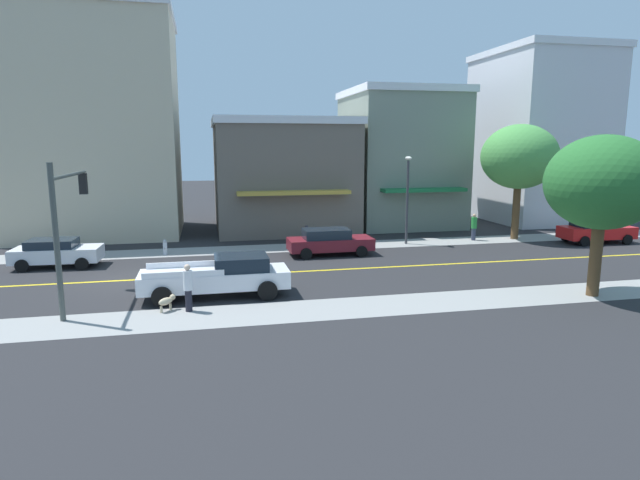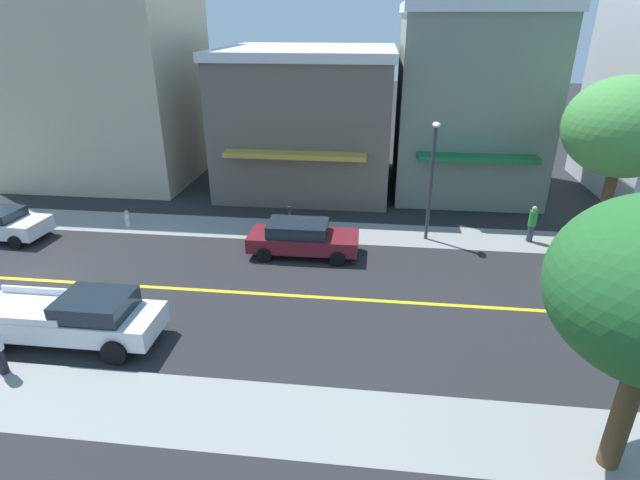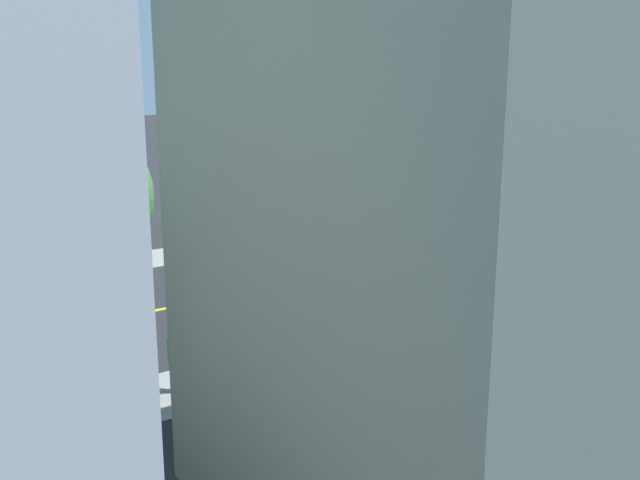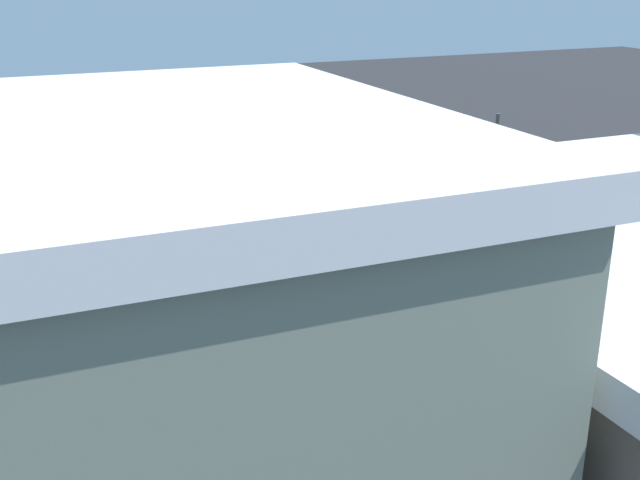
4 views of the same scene
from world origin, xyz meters
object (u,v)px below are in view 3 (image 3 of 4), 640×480
(street_tree_left_near, at_px, (43,201))
(street_lamp, at_px, (322,235))
(traffic_light_mast, at_px, (494,145))
(pedestrian_white_shirt, at_px, (407,203))
(maroon_sedan_left_curb, at_px, (412,273))
(pedestrian_green_shirt, at_px, (175,358))
(white_pickup_truck, at_px, (412,214))
(parking_meter, at_px, (472,279))
(street_tree_right_corner, at_px, (67,152))
(small_dog, at_px, (421,213))
(fire_hydrant, at_px, (617,257))

(street_tree_left_near, xyz_separation_m, street_lamp, (0.18, -7.75, -1.93))
(traffic_light_mast, xyz_separation_m, pedestrian_white_shirt, (1.61, 4.38, -2.79))
(maroon_sedan_left_curb, xyz_separation_m, pedestrian_green_shirt, (-2.62, 10.38, 0.13))
(pedestrian_green_shirt, bearing_deg, white_pickup_truck, 40.58)
(street_tree_left_near, height_order, pedestrian_white_shirt, street_tree_left_near)
(street_lamp, xyz_separation_m, white_pickup_truck, (9.60, -11.92, -2.61))
(traffic_light_mast, bearing_deg, street_tree_left_near, -68.49)
(pedestrian_green_shirt, bearing_deg, parking_meter, 12.85)
(street_lamp, xyz_separation_m, pedestrian_green_shirt, (-0.26, 4.80, -2.55))
(street_tree_right_corner, xyz_separation_m, parking_meter, (-12.46, -9.80, -3.75))
(parking_meter, bearing_deg, street_lamp, 92.56)
(white_pickup_truck, bearing_deg, pedestrian_green_shirt, 30.44)
(small_dog, bearing_deg, white_pickup_truck, -6.79)
(traffic_light_mast, xyz_separation_m, white_pickup_truck, (-0.18, 5.61, -2.89))
(white_pickup_truck, relative_size, pedestrian_green_shirt, 3.45)
(street_lamp, height_order, maroon_sedan_left_curb, street_lamp)
(fire_hydrant, distance_m, pedestrian_green_shirt, 19.56)
(street_tree_right_corner, height_order, pedestrian_white_shirt, street_tree_right_corner)
(street_tree_left_near, relative_size, small_dog, 11.13)
(parking_meter, distance_m, small_dog, 13.21)
(street_tree_left_near, bearing_deg, pedestrian_white_shirt, -61.02)
(street_tree_right_corner, bearing_deg, pedestrian_white_shirt, -94.71)
(pedestrian_green_shirt, height_order, small_dog, pedestrian_green_shirt)
(street_lamp, bearing_deg, small_dog, -51.31)
(street_tree_right_corner, distance_m, traffic_light_mast, 21.06)
(street_tree_right_corner, xyz_separation_m, fire_hydrant, (-12.50, -18.04, -4.26))
(maroon_sedan_left_curb, bearing_deg, small_dog, -133.73)
(white_pickup_truck, distance_m, small_dog, 2.62)
(fire_hydrant, relative_size, maroon_sedan_left_curb, 0.18)
(street_tree_left_near, relative_size, traffic_light_mast, 1.34)
(maroon_sedan_left_curb, bearing_deg, white_pickup_truck, -131.42)
(street_tree_left_near, height_order, maroon_sedan_left_curb, street_tree_left_near)
(street_tree_left_near, height_order, street_tree_right_corner, street_tree_left_near)
(fire_hydrant, bearing_deg, street_lamp, 90.98)
(fire_hydrant, height_order, pedestrian_green_shirt, pedestrian_green_shirt)
(fire_hydrant, distance_m, parking_meter, 8.25)
(street_tree_left_near, bearing_deg, street_lamp, -88.66)
(parking_meter, xyz_separation_m, small_dog, (10.89, -7.46, -0.56))
(white_pickup_truck, height_order, pedestrian_white_shirt, pedestrian_white_shirt)
(street_lamp, bearing_deg, parking_meter, -87.44)
(traffic_light_mast, bearing_deg, parking_meter, -49.29)
(street_tree_left_near, height_order, parking_meter, street_tree_left_near)
(fire_hydrant, relative_size, white_pickup_truck, 0.14)
(street_tree_left_near, relative_size, maroon_sedan_left_curb, 1.57)
(street_tree_right_corner, distance_m, fire_hydrant, 22.35)
(fire_hydrant, height_order, street_lamp, street_lamp)
(street_tree_right_corner, distance_m, small_dog, 17.86)
(maroon_sedan_left_curb, relative_size, pedestrian_white_shirt, 2.63)
(pedestrian_green_shirt, relative_size, small_dog, 2.59)
(maroon_sedan_left_curb, height_order, pedestrian_green_shirt, pedestrian_green_shirt)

